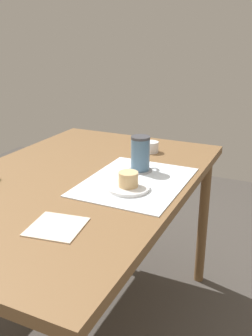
% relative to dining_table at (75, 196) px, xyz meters
% --- Properties ---
extents(ground_plane, '(4.40, 4.40, 0.02)m').
position_rel_dining_table_xyz_m(ground_plane, '(0.00, 0.00, -0.69)').
color(ground_plane, '#47423D').
extents(dining_table, '(1.33, 0.87, 0.76)m').
position_rel_dining_table_xyz_m(dining_table, '(0.00, 0.00, 0.00)').
color(dining_table, brown).
rests_on(dining_table, ground_plane).
extents(placemat, '(0.46, 0.36, 0.00)m').
position_rel_dining_table_xyz_m(placemat, '(0.06, -0.23, 0.08)').
color(placemat, white).
rests_on(placemat, dining_table).
extents(pastry_plate, '(0.15, 0.15, 0.01)m').
position_rel_dining_table_xyz_m(pastry_plate, '(-0.02, -0.24, 0.08)').
color(pastry_plate, white).
rests_on(pastry_plate, placemat).
extents(pastry, '(0.07, 0.07, 0.05)m').
position_rel_dining_table_xyz_m(pastry, '(-0.02, -0.24, 0.12)').
color(pastry, '#E5BC7F').
rests_on(pastry, pastry_plate).
extents(coffee_coaster, '(0.10, 0.10, 0.00)m').
position_rel_dining_table_xyz_m(coffee_coaster, '(0.17, -0.20, 0.08)').
color(coffee_coaster, '#99999E').
rests_on(coffee_coaster, placemat).
extents(coffee_mug, '(0.11, 0.08, 0.14)m').
position_rel_dining_table_xyz_m(coffee_mug, '(0.17, -0.20, 0.15)').
color(coffee_mug, slate).
rests_on(coffee_mug, coffee_coaster).
extents(paper_napkin, '(0.17, 0.17, 0.00)m').
position_rel_dining_table_xyz_m(paper_napkin, '(-0.35, -0.16, 0.08)').
color(paper_napkin, silver).
rests_on(paper_napkin, dining_table).
extents(sugar_bowl, '(0.07, 0.07, 0.05)m').
position_rel_dining_table_xyz_m(sugar_bowl, '(0.43, -0.15, 0.10)').
color(sugar_bowl, white).
rests_on(sugar_bowl, dining_table).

